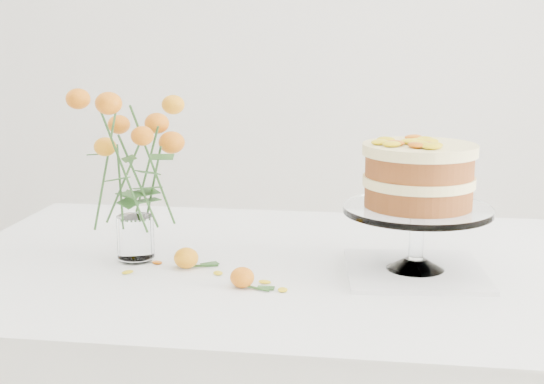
% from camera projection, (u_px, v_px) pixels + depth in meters
% --- Properties ---
extents(table, '(1.43, 0.93, 0.76)m').
position_uv_depth(table, '(284.00, 299.00, 1.60)').
color(table, tan).
rests_on(table, ground).
extents(napkin, '(0.29, 0.29, 0.01)m').
position_uv_depth(napkin, '(415.00, 271.00, 1.51)').
color(napkin, silver).
rests_on(napkin, table).
extents(cake_stand, '(0.29, 0.29, 0.26)m').
position_uv_depth(cake_stand, '(419.00, 182.00, 1.47)').
color(cake_stand, white).
rests_on(cake_stand, napkin).
extents(rose_vase, '(0.31, 0.31, 0.39)m').
position_uv_depth(rose_vase, '(132.00, 154.00, 1.54)').
color(rose_vase, white).
rests_on(rose_vase, table).
extents(loose_rose_near, '(0.09, 0.05, 0.04)m').
position_uv_depth(loose_rose_near, '(186.00, 258.00, 1.54)').
color(loose_rose_near, orange).
rests_on(loose_rose_near, table).
extents(loose_rose_far, '(0.08, 0.05, 0.04)m').
position_uv_depth(loose_rose_far, '(242.00, 278.00, 1.42)').
color(loose_rose_far, '#CB6309').
rests_on(loose_rose_far, table).
extents(stray_petal_a, '(0.03, 0.02, 0.00)m').
position_uv_depth(stray_petal_a, '(218.00, 273.00, 1.50)').
color(stray_petal_a, yellow).
rests_on(stray_petal_a, table).
extents(stray_petal_b, '(0.03, 0.02, 0.00)m').
position_uv_depth(stray_petal_b, '(265.00, 282.00, 1.45)').
color(stray_petal_b, yellow).
rests_on(stray_petal_b, table).
extents(stray_petal_c, '(0.03, 0.02, 0.00)m').
position_uv_depth(stray_petal_c, '(283.00, 290.00, 1.40)').
color(stray_petal_c, yellow).
rests_on(stray_petal_c, table).
extents(stray_petal_d, '(0.03, 0.02, 0.00)m').
position_uv_depth(stray_petal_d, '(157.00, 263.00, 1.57)').
color(stray_petal_d, yellow).
rests_on(stray_petal_d, table).
extents(stray_petal_e, '(0.03, 0.02, 0.00)m').
position_uv_depth(stray_petal_e, '(128.00, 272.00, 1.51)').
color(stray_petal_e, yellow).
rests_on(stray_petal_e, table).
extents(stray_petal_f, '(0.03, 0.02, 0.00)m').
position_uv_depth(stray_petal_f, '(433.00, 280.00, 1.46)').
color(stray_petal_f, yellow).
rests_on(stray_petal_f, table).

